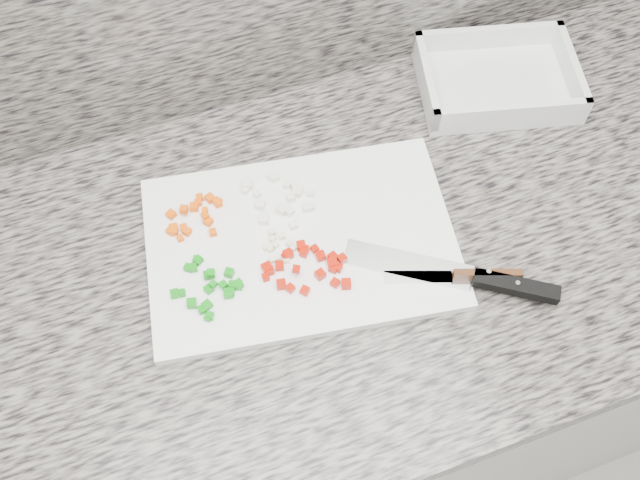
# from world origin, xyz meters

# --- Properties ---
(cabinet) EXTENTS (3.92, 0.62, 0.86)m
(cabinet) POSITION_xyz_m (0.00, 1.44, 0.43)
(cabinet) COLOR beige
(cabinet) RESTS_ON ground
(countertop) EXTENTS (3.96, 0.64, 0.04)m
(countertop) POSITION_xyz_m (0.00, 1.44, 0.88)
(countertop) COLOR slate
(countertop) RESTS_ON cabinet
(cutting_board) EXTENTS (0.45, 0.34, 0.01)m
(cutting_board) POSITION_xyz_m (0.01, 1.46, 0.91)
(cutting_board) COLOR white
(cutting_board) RESTS_ON countertop
(carrot_pile) EXTENTS (0.09, 0.07, 0.02)m
(carrot_pile) POSITION_xyz_m (-0.11, 1.54, 0.92)
(carrot_pile) COLOR #E75205
(carrot_pile) RESTS_ON cutting_board
(onion_pile) EXTENTS (0.10, 0.10, 0.01)m
(onion_pile) POSITION_xyz_m (0.01, 1.53, 0.92)
(onion_pile) COLOR silver
(onion_pile) RESTS_ON cutting_board
(green_pepper_pile) EXTENTS (0.09, 0.10, 0.02)m
(green_pepper_pile) POSITION_xyz_m (-0.12, 1.43, 0.92)
(green_pepper_pile) COLOR #0B800D
(green_pepper_pile) RESTS_ON cutting_board
(red_pepper_pile) EXTENTS (0.11, 0.09, 0.02)m
(red_pepper_pile) POSITION_xyz_m (0.01, 1.42, 0.92)
(red_pepper_pile) COLOR #B11202
(red_pepper_pile) RESTS_ON cutting_board
(garlic_pile) EXTENTS (0.04, 0.06, 0.01)m
(garlic_pile) POSITION_xyz_m (-0.02, 1.46, 0.92)
(garlic_pile) COLOR beige
(garlic_pile) RESTS_ON cutting_board
(chef_knife) EXTENTS (0.25, 0.18, 0.02)m
(chef_knife) POSITION_xyz_m (0.21, 1.32, 0.92)
(chef_knife) COLOR silver
(chef_knife) RESTS_ON cutting_board
(paring_knife) EXTENTS (0.17, 0.07, 0.02)m
(paring_knife) POSITION_xyz_m (0.20, 1.33, 0.92)
(paring_knife) COLOR silver
(paring_knife) RESTS_ON cutting_board
(tray) EXTENTS (0.27, 0.22, 0.05)m
(tray) POSITION_xyz_m (0.39, 1.62, 0.92)
(tray) COLOR silver
(tray) RESTS_ON countertop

